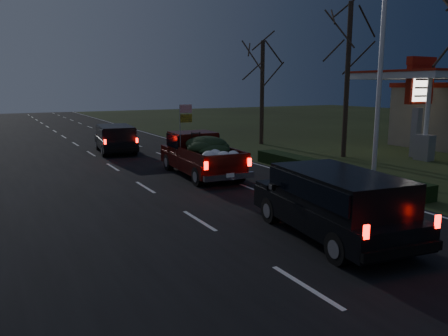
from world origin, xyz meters
name	(u,v)px	position (x,y,z in m)	size (l,w,h in m)	color
ground	(199,221)	(0.00, 0.00, 0.00)	(120.00, 120.00, 0.00)	black
road_asphalt	(199,221)	(0.00, 0.00, 0.01)	(14.00, 120.00, 0.02)	black
hedge_row	(329,171)	(7.80, 3.00, 0.30)	(1.00, 10.00, 0.60)	black
light_pole	(382,50)	(9.50, 2.00, 5.48)	(0.50, 0.90, 9.16)	silver
gas_price_pylon	(419,90)	(16.00, 4.99, 3.77)	(2.00, 0.41, 5.57)	gray
gas_canopy	(428,80)	(18.00, 6.00, 4.35)	(7.10, 6.10, 4.88)	silver
bare_tree_mid	(349,42)	(12.50, 7.00, 6.35)	(3.60, 3.60, 8.50)	black
bare_tree_far	(262,68)	(11.50, 14.00, 5.23)	(3.60, 3.60, 7.00)	black
pickup_truck	(201,152)	(3.00, 6.10, 1.07)	(2.41, 5.58, 2.86)	#3F0C08
lead_suv	(115,136)	(1.43, 14.72, 1.02)	(2.47, 4.87, 1.34)	black
rear_suv	(335,198)	(2.50, -3.09, 1.12)	(2.78, 5.37, 1.48)	black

